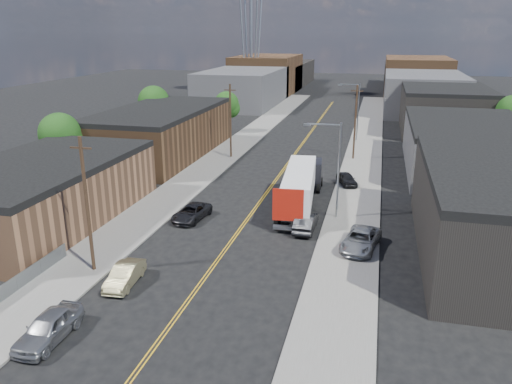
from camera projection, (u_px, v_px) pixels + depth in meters
The scene contains 29 objects.
ground at pixel (306, 139), 80.73m from camera, with size 260.00×260.00×0.00m, color black.
centerline at pixel (290, 161), 66.88m from camera, with size 0.32×120.00×0.01m, color gold.
sidewalk_left at pixel (222, 157), 69.02m from camera, with size 5.00×140.00×0.15m, color slate.
sidewalk_right at pixel (362, 165), 64.69m from camera, with size 5.00×140.00×0.15m, color slate.
warehouse_tan at pixel (42, 192), 45.19m from camera, with size 12.00×22.00×5.60m.
warehouse_brown at pixel (161, 132), 69.03m from camera, with size 12.00×26.00×6.60m.
industrial_right_b at pixel (466, 146), 61.84m from camera, with size 14.00×24.00×6.10m.
industrial_right_c at pixel (444, 109), 85.61m from camera, with size 14.00×22.00×7.60m.
skyline_left_a at pixel (244, 87), 116.35m from camera, with size 16.00×30.00×8.00m, color #3C3C3E.
skyline_right_a at pixel (423, 92), 107.24m from camera, with size 16.00×30.00×8.00m, color #3C3C3E.
skyline_left_b at pixel (267, 74), 139.12m from camera, with size 16.00×26.00×10.00m, color #543821.
skyline_right_b at pixel (416, 77), 130.01m from camera, with size 16.00×26.00×10.00m, color #543821.
skyline_left_c at pixel (281, 74), 158.05m from camera, with size 16.00×40.00×7.00m, color black.
skyline_right_c at pixel (412, 77), 148.94m from camera, with size 16.00×40.00×7.00m, color black.
streetlight_near at pixel (334, 163), 45.03m from camera, with size 3.39×0.25×9.00m.
streetlight_far at pixel (356, 107), 77.34m from camera, with size 3.39×0.25×9.00m.
utility_pole_left_near at pixel (87, 205), 34.85m from camera, with size 1.60×0.26×10.00m.
utility_pole_left_far at pixel (230, 121), 67.15m from camera, with size 1.60×0.26×10.00m.
utility_pole_right at pixel (355, 122), 66.19m from camera, with size 1.60×0.26×10.00m.
tree_left_near at pixel (61, 137), 56.88m from camera, with size 4.85×4.76×7.91m.
tree_left_mid at pixel (154, 104), 79.87m from camera, with size 5.10×5.04×8.37m.
tree_left_far at pixel (227, 106), 84.33m from camera, with size 4.35×4.20×6.97m.
semi_truck at pixel (302, 183), 49.41m from camera, with size 3.71×15.66×4.05m.
car_left_a at pixel (49, 327), 28.07m from camera, with size 1.95×4.85×1.65m, color #96989B.
car_left_b at pixel (125, 275), 34.29m from camera, with size 1.50×4.31×1.42m, color #7B7450.
car_left_c at pixel (191, 213), 46.08m from camera, with size 2.27×4.91×1.37m, color black.
car_right_oncoming at pixel (306, 222), 43.57m from camera, with size 1.62×4.63×1.53m, color black.
car_right_lot_a at pixel (361, 240), 39.58m from camera, with size 2.50×5.42×1.51m, color #A3A6A8.
car_right_lot_c at pixel (347, 179), 56.05m from camera, with size 1.56×3.88×1.32m, color black.
Camera 1 is at (11.16, -19.06, 16.77)m, focal length 35.00 mm.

